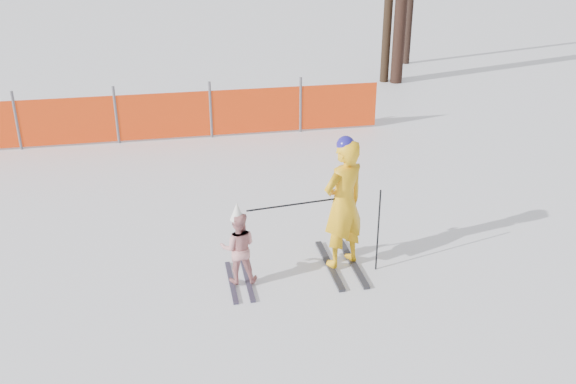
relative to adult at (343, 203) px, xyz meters
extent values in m
plane|color=white|center=(-0.68, -0.04, -0.97)|extent=(120.00, 120.00, 0.00)
cube|color=black|center=(-0.17, 0.00, -0.95)|extent=(0.09, 1.36, 0.04)
cube|color=black|center=(0.17, 0.00, -0.95)|extent=(0.09, 1.36, 0.04)
imported|color=yellow|center=(0.00, 0.00, -0.01)|extent=(0.80, 0.70, 1.85)
sphere|color=navy|center=(0.00, 0.00, 0.85)|extent=(0.24, 0.24, 0.24)
cube|color=black|center=(-1.58, -0.17, -0.96)|extent=(0.09, 1.06, 0.03)
cube|color=black|center=(-1.36, -0.17, -0.96)|extent=(0.09, 1.06, 0.03)
imported|color=#D78C8E|center=(-1.47, -0.17, -0.44)|extent=(0.53, 0.44, 1.01)
cone|color=white|center=(-1.47, -0.17, 0.10)|extent=(0.19, 0.19, 0.24)
cylinder|color=black|center=(0.45, -0.20, -0.36)|extent=(0.02, 0.02, 1.22)
cylinder|color=black|center=(-0.74, -0.09, 0.09)|extent=(1.23, 0.17, 0.02)
cylinder|color=#595960|center=(-5.32, 5.91, -0.35)|extent=(0.06, 0.06, 1.25)
cylinder|color=#595960|center=(-3.32, 5.91, -0.35)|extent=(0.06, 0.06, 1.25)
cylinder|color=#595960|center=(-1.32, 5.91, -0.35)|extent=(0.06, 0.06, 1.25)
cylinder|color=#595960|center=(0.68, 5.91, -0.35)|extent=(0.06, 0.06, 1.25)
cube|color=#F33D0C|center=(-5.44, 5.91, -0.42)|extent=(15.76, 0.03, 1.00)
camera|label=1|loc=(-2.26, -7.61, 3.69)|focal=40.00mm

